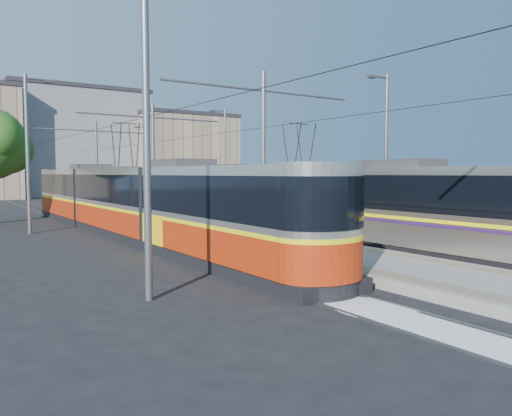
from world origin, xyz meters
TOP-DOWN VIEW (x-y plane):
  - ground at (0.00, 0.00)m, footprint 160.00×160.00m
  - platform at (0.00, 17.00)m, footprint 4.00×50.00m
  - tactile_strip_left at (-1.45, 17.00)m, footprint 0.70×50.00m
  - tactile_strip_right at (1.45, 17.00)m, footprint 0.70×50.00m
  - rails at (0.00, 17.00)m, footprint 8.71×70.00m
  - track_arrow at (-3.60, -3.00)m, footprint 1.20×5.00m
  - tram_left at (-3.60, 14.68)m, footprint 2.43×30.74m
  - tram_right at (3.60, 10.12)m, footprint 2.43×31.87m
  - catenary at (0.00, 14.15)m, footprint 9.20×70.00m
  - street_lamps at (-0.00, 21.00)m, footprint 15.18×38.22m
  - shelter at (0.07, 13.09)m, footprint 1.09×1.37m
  - building_centre at (6.00, 64.00)m, footprint 18.36×14.28m
  - building_right at (20.00, 58.00)m, footprint 14.28×10.20m

SIDE VIEW (x-z plane):
  - ground at x=0.00m, z-range 0.00..0.00m
  - track_arrow at x=-3.60m, z-range 0.00..0.01m
  - rails at x=0.00m, z-range 0.00..0.03m
  - platform at x=0.00m, z-range 0.00..0.30m
  - tactile_strip_left at x=-1.45m, z-range 0.30..0.31m
  - tactile_strip_right at x=1.45m, z-range 0.30..0.31m
  - shelter at x=0.07m, z-range 0.36..2.99m
  - tram_left at x=-3.60m, z-range -1.04..4.46m
  - tram_right at x=3.60m, z-range -0.89..4.61m
  - street_lamps at x=0.00m, z-range 0.18..8.18m
  - catenary at x=0.00m, z-range 1.02..8.02m
  - building_right at x=20.00m, z-range 0.01..11.67m
  - building_centre at x=6.00m, z-range 0.01..14.63m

